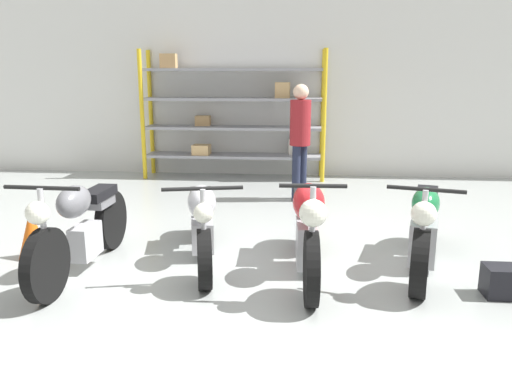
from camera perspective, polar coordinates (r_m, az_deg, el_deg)
The scene contains 10 objects.
ground_plane at distance 5.21m, azimuth -0.39°, elevation -8.52°, with size 30.00×30.00×0.00m, color #9EA3A0.
back_wall at distance 9.78m, azimuth 2.41°, elevation 12.47°, with size 30.00×0.08×3.60m.
shelving_rack at distance 9.52m, azimuth -2.67°, elevation 8.94°, with size 3.44×0.63×2.39m.
motorcycle_grey at distance 5.24m, azimuth -19.34°, elevation -3.67°, with size 0.67×2.05×1.02m.
motorcycle_silver at distance 5.30m, azimuth -6.18°, elevation -3.33°, with size 0.79×2.04×0.96m.
motorcycle_red at distance 4.91m, azimuth 5.89°, elevation -3.93°, with size 0.56×2.08×1.06m.
motorcycle_green at distance 5.31m, azimuth 18.62°, elevation -4.00°, with size 0.83×2.00×0.99m.
person_browsing at distance 7.75m, azimuth 5.07°, elevation 6.79°, with size 0.44×0.44×1.80m.
toolbox at distance 5.04m, azimuth 26.99°, elevation -9.11°, with size 0.44×0.26×0.28m.
traffic_cone at distance 5.88m, azimuth -24.19°, elevation -4.34°, with size 0.32×0.32×0.55m.
Camera 1 is at (0.46, -4.82, 1.94)m, focal length 35.00 mm.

